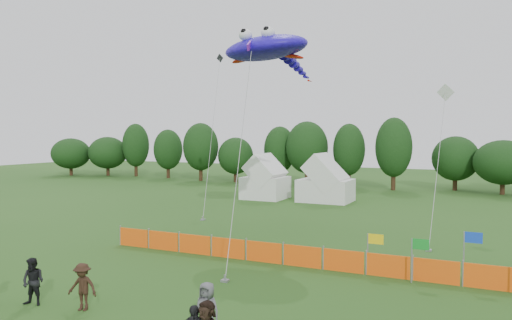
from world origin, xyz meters
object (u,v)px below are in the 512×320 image
at_px(stingray_kite, 269,50).
at_px(spectator_c, 82,287).
at_px(tent_left, 265,181).
at_px(spectator_e, 207,311).
at_px(tent_right, 326,183).
at_px(barrier_fence, 302,256).
at_px(spectator_b, 33,282).

bearing_deg(stingray_kite, spectator_c, -92.82).
relative_size(tent_left, spectator_c, 2.32).
distance_m(spectator_c, spectator_e, 5.33).
xyz_separation_m(tent_right, spectator_c, (0.86, -31.35, -0.86)).
height_order(spectator_c, spectator_e, spectator_e).
bearing_deg(tent_right, spectator_e, -78.93).
relative_size(tent_left, spectator_e, 2.22).
xyz_separation_m(tent_left, spectator_e, (12.14, -31.17, -0.87)).
bearing_deg(tent_left, spectator_e, -68.72).
xyz_separation_m(tent_right, stingray_kite, (1.59, -16.64, 9.68)).
xyz_separation_m(barrier_fence, stingray_kite, (-4.34, 5.85, 10.89)).
distance_m(tent_right, stingray_kite, 19.31).
bearing_deg(tent_left, barrier_fence, -61.67).
distance_m(spectator_b, spectator_c, 2.05).
bearing_deg(barrier_fence, spectator_c, -119.74).
relative_size(spectator_e, stingray_kite, 0.11).
bearing_deg(spectator_c, tent_left, 90.55).
distance_m(spectator_b, spectator_e, 7.34).
relative_size(spectator_c, stingray_kite, 0.10).
bearing_deg(stingray_kite, barrier_fence, -53.44).
distance_m(tent_left, barrier_fence, 25.06).
bearing_deg(spectator_b, spectator_c, -1.54).
height_order(barrier_fence, spectator_b, spectator_b).
bearing_deg(spectator_b, stingray_kite, 67.12).
distance_m(tent_left, spectator_e, 33.46).
relative_size(spectator_b, spectator_e, 0.99).
bearing_deg(tent_right, tent_left, -175.64).
relative_size(tent_left, tent_right, 0.82).
height_order(tent_right, stingray_kite, stingray_kite).
distance_m(barrier_fence, spectator_c, 10.21).
bearing_deg(tent_left, spectator_c, -77.56).
xyz_separation_m(tent_left, tent_right, (5.95, 0.45, -0.05)).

